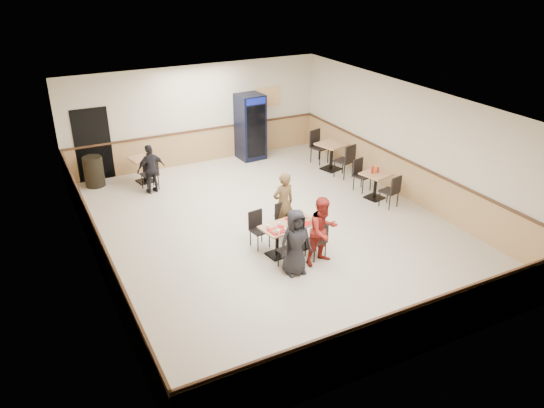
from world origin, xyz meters
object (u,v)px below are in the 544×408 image
diner_woman_right (323,231)px  side_table_near (376,182)px  diner_man_opposite (283,204)px  lone_diner (151,169)px  trash_bin (94,172)px  diner_woman_left (295,242)px  side_table_far (332,152)px  pepsi_cooler (250,127)px  back_table (144,166)px  main_table (289,233)px

diner_woman_right → side_table_near: diner_woman_right is taller
diner_man_opposite → lone_diner: 4.21m
trash_bin → diner_woman_left: bearing=-66.7°
lone_diner → trash_bin: 1.79m
trash_bin → side_table_far: bearing=-16.8°
diner_man_opposite → pepsi_cooler: bearing=-110.0°
back_table → side_table_far: bearing=-17.3°
main_table → lone_diner: bearing=103.8°
diner_woman_right → diner_man_opposite: size_ratio=0.99×
side_table_far → trash_bin: (-6.56, 1.98, -0.12)m
pepsi_cooler → trash_bin: bearing=177.3°
main_table → diner_woman_left: diner_woman_left is taller
side_table_near → back_table: bearing=142.7°
lone_diner → trash_bin: lone_diner is taller
main_table → lone_diner: (-1.76, 4.48, 0.23)m
lone_diner → side_table_near: lone_diner is taller
main_table → pepsi_cooler: bearing=65.1°
diner_woman_right → diner_man_opposite: 1.52m
back_table → diner_man_opposite: bearing=-65.5°
diner_woman_right → side_table_far: 5.35m
side_table_far → side_table_near: bearing=-92.6°
side_table_near → side_table_far: size_ratio=0.85×
main_table → diner_woman_left: (-0.30, -0.80, 0.26)m
main_table → side_table_near: side_table_near is taller
back_table → trash_bin: (-1.32, 0.35, -0.06)m
back_table → trash_bin: bearing=165.1°
diner_woman_left → side_table_near: 4.28m
side_table_near → pepsi_cooler: bearing=110.5°
diner_man_opposite → back_table: (-2.06, 4.50, -0.27)m
pepsi_cooler → trash_bin: size_ratio=2.40×
pepsi_cooler → lone_diner: bearing=-164.1°
lone_diner → pepsi_cooler: bearing=-171.7°
main_table → trash_bin: (-3.08, 5.65, -0.02)m
trash_bin → side_table_near: bearing=-33.5°
diner_woman_left → pepsi_cooler: pepsi_cooler is taller
side_table_near → trash_bin: size_ratio=0.94×
diner_woman_left → diner_man_opposite: (0.59, 1.61, 0.05)m
diner_woman_left → side_table_far: (3.77, 4.48, -0.16)m
main_table → diner_woman_left: 0.90m
lone_diner → diner_woman_left: bearing=94.7°
diner_woman_left → trash_bin: bearing=116.0°
diner_man_opposite → side_table_far: size_ratio=1.59×
main_table → pepsi_cooler: 5.99m
diner_woman_left → side_table_near: diner_woman_left is taller
diner_woman_right → pepsi_cooler: bearing=70.3°
side_table_near → side_table_far: side_table_far is taller
diner_woman_right → diner_man_opposite: bearing=86.5°
side_table_far → trash_bin: trash_bin is taller
diner_woman_left → side_table_near: (3.67, 2.19, -0.23)m
diner_man_opposite → side_table_far: (3.18, 2.87, -0.20)m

